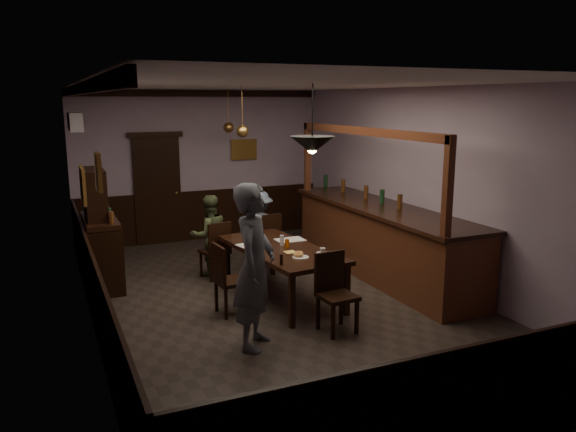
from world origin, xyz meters
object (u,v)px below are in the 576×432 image
person_seated_right (259,229)px  pendant_iron (312,145)px  pendant_brass_far (229,127)px  soda_can (287,244)px  chair_near (334,288)px  chair_side (227,276)px  sideboard (100,239)px  person_seated_left (209,235)px  bar_counter (382,239)px  dining_table (281,252)px  pendant_brass_mid (242,131)px  chair_far_left (217,248)px  chair_far_right (267,239)px  coffee_cup (323,251)px  person_standing (254,267)px

person_seated_right → pendant_iron: (-0.18, -2.39, 1.59)m
pendant_brass_far → soda_can: bearing=-92.8°
chair_near → chair_side: bearing=131.6°
chair_near → soda_can: size_ratio=8.11×
person_seated_right → sideboard: sideboard is taller
person_seated_left → person_seated_right: bearing=-179.3°
bar_counter → pendant_iron: size_ratio=4.96×
sideboard → pendant_iron: pendant_iron is taller
dining_table → pendant_brass_mid: bearing=89.2°
chair_far_left → pendant_brass_far: bearing=-127.0°
chair_near → pendant_brass_mid: pendant_brass_mid is taller
dining_table → chair_far_left: bearing=115.7°
sideboard → bar_counter: bar_counter is taller
pendant_brass_far → chair_side: bearing=-108.8°
chair_side → soda_can: chair_side is taller
soda_can → pendant_brass_mid: bearing=91.7°
chair_far_right → sideboard: size_ratio=0.54×
coffee_cup → pendant_iron: (-0.29, -0.24, 1.45)m
person_seated_left → pendant_brass_mid: pendant_brass_mid is taller
dining_table → chair_far_right: size_ratio=2.36×
chair_far_left → person_standing: person_standing is taller
chair_side → pendant_brass_far: 3.91m
dining_table → chair_near: (0.15, -1.31, -0.15)m
dining_table → pendant_brass_far: (0.22, 2.99, 1.61)m
person_standing → soda_can: bearing=-0.2°
person_seated_left → pendant_brass_mid: bearing=-172.9°
chair_near → person_seated_left: (-0.78, 2.80, 0.12)m
chair_far_left → bar_counter: (2.50, -0.88, 0.10)m
chair_side → pendant_brass_mid: bearing=-30.4°
bar_counter → coffee_cup: bearing=-149.8°
chair_far_left → soda_can: bearing=104.8°
soda_can → pendant_iron: 1.62m
bar_counter → pendant_brass_far: size_ratio=5.27×
bar_counter → chair_side: bearing=-167.2°
coffee_cup → chair_side: bearing=162.3°
chair_far_right → soda_can: 1.41m
person_standing → chair_side: bearing=36.5°
person_standing → soda_can: person_standing is taller
pendant_brass_far → person_standing: bearing=-104.5°
pendant_brass_mid → chair_far_right: bearing=-49.2°
dining_table → bar_counter: (1.92, 0.34, -0.08)m
chair_far_left → soda_can: (0.66, -1.27, 0.30)m
person_seated_left → coffee_cup: 2.28m
chair_side → person_standing: 1.14m
person_seated_right → pendant_brass_far: size_ratio=1.62×
person_standing → sideboard: person_standing is taller
chair_side → person_seated_right: size_ratio=0.73×
chair_near → coffee_cup: (0.23, 0.76, 0.27)m
chair_near → chair_side: (-1.05, 1.01, -0.01)m
coffee_cup → pendant_brass_far: bearing=86.0°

